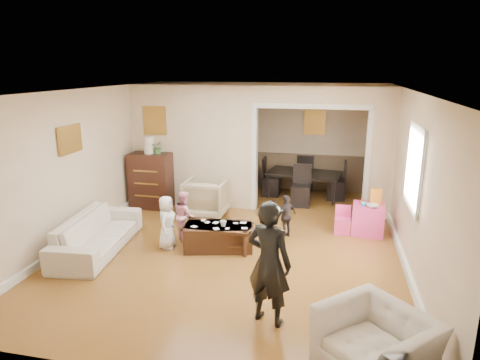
% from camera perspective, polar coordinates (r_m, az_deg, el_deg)
% --- Properties ---
extents(floor, '(7.00, 7.00, 0.00)m').
position_cam_1_polar(floor, '(7.57, -0.33, -8.09)').
color(floor, olive).
rests_on(floor, ground).
extents(partition_left, '(2.75, 0.18, 2.60)m').
position_cam_1_polar(partition_left, '(9.23, -6.23, 4.49)').
color(partition_left, beige).
rests_on(partition_left, ground).
extents(partition_right, '(0.55, 0.18, 2.60)m').
position_cam_1_polar(partition_right, '(8.80, 18.32, 3.31)').
color(partition_right, beige).
rests_on(partition_right, ground).
extents(partition_header, '(2.22, 0.18, 0.35)m').
position_cam_1_polar(partition_header, '(8.62, 9.66, 11.18)').
color(partition_header, beige).
rests_on(partition_header, partition_right).
extents(window_pane, '(0.03, 0.95, 1.10)m').
position_cam_1_polar(window_pane, '(6.65, 22.42, 1.55)').
color(window_pane, white).
rests_on(window_pane, ground).
extents(framed_art_partition, '(0.45, 0.03, 0.55)m').
position_cam_1_polar(framed_art_partition, '(9.35, -11.37, 7.83)').
color(framed_art_partition, brown).
rests_on(framed_art_partition, partition_left).
extents(framed_art_sofa_wall, '(0.03, 0.55, 0.40)m').
position_cam_1_polar(framed_art_sofa_wall, '(7.60, -21.86, 5.08)').
color(framed_art_sofa_wall, brown).
extents(framed_art_alcove, '(0.45, 0.03, 0.55)m').
position_cam_1_polar(framed_art_alcove, '(10.32, 9.98, 7.71)').
color(framed_art_alcove, brown).
extents(sofa, '(1.01, 2.12, 0.60)m').
position_cam_1_polar(sofa, '(7.46, -18.58, -6.78)').
color(sofa, silver).
rests_on(sofa, ground).
extents(armchair_back, '(0.82, 0.84, 0.76)m').
position_cam_1_polar(armchair_back, '(8.71, -4.52, -2.32)').
color(armchair_back, tan).
rests_on(armchair_back, ground).
extents(armchair_front, '(1.34, 1.34, 0.66)m').
position_cam_1_polar(armchair_front, '(4.66, 17.78, -20.28)').
color(armchair_front, silver).
rests_on(armchair_front, ground).
extents(dresser, '(0.86, 0.49, 1.19)m').
position_cam_1_polar(dresser, '(9.32, -11.85, -0.09)').
color(dresser, '#34170F').
rests_on(dresser, ground).
extents(table_lamp, '(0.22, 0.22, 0.36)m').
position_cam_1_polar(table_lamp, '(9.15, -12.10, 4.60)').
color(table_lamp, beige).
rests_on(table_lamp, dresser).
extents(potted_plant, '(0.25, 0.22, 0.28)m').
position_cam_1_polar(potted_plant, '(9.08, -10.94, 4.33)').
color(potted_plant, '#386C30').
rests_on(potted_plant, dresser).
extents(coffee_table, '(1.22, 0.81, 0.42)m').
position_cam_1_polar(coffee_table, '(7.18, -2.92, -7.60)').
color(coffee_table, '#382011').
rests_on(coffee_table, ground).
extents(coffee_cup, '(0.13, 0.13, 0.10)m').
position_cam_1_polar(coffee_cup, '(7.02, -2.26, -5.86)').
color(coffee_cup, beige).
rests_on(coffee_cup, coffee_table).
extents(play_table, '(0.59, 0.59, 0.53)m').
position_cam_1_polar(play_table, '(8.14, 16.78, -5.06)').
color(play_table, '#EE3E93').
rests_on(play_table, ground).
extents(cereal_box, '(0.20, 0.08, 0.30)m').
position_cam_1_polar(cereal_box, '(8.11, 17.79, -2.09)').
color(cereal_box, yellow).
rests_on(cereal_box, play_table).
extents(cyan_cup, '(0.08, 0.08, 0.08)m').
position_cam_1_polar(cyan_cup, '(7.98, 16.25, -3.07)').
color(cyan_cup, '#27C3C0').
rests_on(cyan_cup, play_table).
extents(toy_block, '(0.09, 0.08, 0.05)m').
position_cam_1_polar(toy_block, '(8.15, 16.03, -2.80)').
color(toy_block, red).
rests_on(toy_block, play_table).
extents(play_bowl, '(0.24, 0.24, 0.06)m').
position_cam_1_polar(play_bowl, '(7.93, 17.35, -3.36)').
color(play_bowl, silver).
rests_on(play_bowl, play_table).
extents(dining_table, '(1.81, 1.19, 0.59)m').
position_cam_1_polar(dining_table, '(10.01, 8.48, -0.66)').
color(dining_table, black).
rests_on(dining_table, ground).
extents(adult_person, '(0.65, 0.53, 1.53)m').
position_cam_1_polar(adult_person, '(5.03, 3.92, -11.02)').
color(adult_person, black).
rests_on(adult_person, ground).
extents(child_kneel_a, '(0.32, 0.46, 0.91)m').
position_cam_1_polar(child_kneel_a, '(7.22, -9.81, -5.60)').
color(child_kneel_a, white).
rests_on(child_kneel_a, ground).
extents(child_kneel_b, '(0.51, 0.54, 0.87)m').
position_cam_1_polar(child_kneel_b, '(7.57, -7.47, -4.67)').
color(child_kneel_b, pink).
rests_on(child_kneel_b, ground).
extents(child_toddler, '(0.43, 0.49, 0.79)m').
position_cam_1_polar(child_toddler, '(7.63, 6.23, -4.82)').
color(child_toddler, black).
rests_on(child_toddler, ground).
extents(craft_papers, '(0.94, 0.48, 0.00)m').
position_cam_1_polar(craft_papers, '(7.11, -2.68, -6.02)').
color(craft_papers, white).
rests_on(craft_papers, coffee_table).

